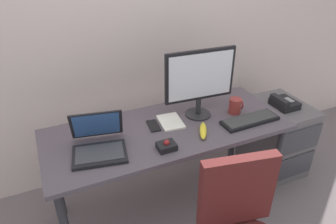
# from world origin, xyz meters

# --- Properties ---
(ground_plane) EXTENTS (8.00, 8.00, 0.00)m
(ground_plane) POSITION_xyz_m (0.00, 0.00, 0.00)
(ground_plane) COLOR slate
(back_wall) EXTENTS (6.00, 0.10, 2.80)m
(back_wall) POSITION_xyz_m (0.00, 0.68, 1.40)
(back_wall) COLOR beige
(back_wall) RESTS_ON ground
(desk) EXTENTS (1.63, 0.66, 0.74)m
(desk) POSITION_xyz_m (0.00, 0.00, 0.66)
(desk) COLOR #50464F
(desk) RESTS_ON ground
(file_cabinet) EXTENTS (0.42, 0.53, 0.63)m
(file_cabinet) POSITION_xyz_m (1.07, 0.08, 0.31)
(file_cabinet) COLOR #5F5A5C
(file_cabinet) RESTS_ON ground
(desk_phone) EXTENTS (0.17, 0.20, 0.09)m
(desk_phone) POSITION_xyz_m (1.06, 0.06, 0.66)
(desk_phone) COLOR black
(desk_phone) RESTS_ON file_cabinet
(monitor_main) EXTENTS (0.49, 0.18, 0.48)m
(monitor_main) POSITION_xyz_m (0.26, 0.06, 1.02)
(monitor_main) COLOR #262628
(monitor_main) RESTS_ON desk
(keyboard) EXTENTS (0.41, 0.14, 0.03)m
(keyboard) POSITION_xyz_m (0.54, -0.16, 0.76)
(keyboard) COLOR black
(keyboard) RESTS_ON desk
(laptop) EXTENTS (0.36, 0.36, 0.23)m
(laptop) POSITION_xyz_m (-0.47, -0.06, 0.79)
(laptop) COLOR black
(laptop) RESTS_ON desk
(trackball_mouse) EXTENTS (0.11, 0.09, 0.07)m
(trackball_mouse) POSITION_xyz_m (-0.10, -0.21, 0.77)
(trackball_mouse) COLOR black
(trackball_mouse) RESTS_ON desk
(coffee_mug) EXTENTS (0.10, 0.09, 0.11)m
(coffee_mug) POSITION_xyz_m (0.52, -0.01, 0.80)
(coffee_mug) COLOR maroon
(coffee_mug) RESTS_ON desk
(paper_notepad) EXTENTS (0.17, 0.22, 0.01)m
(paper_notepad) POSITION_xyz_m (0.04, 0.05, 0.75)
(paper_notepad) COLOR white
(paper_notepad) RESTS_ON desk
(cell_phone) EXTENTS (0.08, 0.15, 0.01)m
(cell_phone) POSITION_xyz_m (-0.08, 0.05, 0.75)
(cell_phone) COLOR black
(cell_phone) RESTS_ON desk
(banana) EXTENTS (0.13, 0.19, 0.04)m
(banana) POSITION_xyz_m (0.18, -0.15, 0.76)
(banana) COLOR yellow
(banana) RESTS_ON desk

